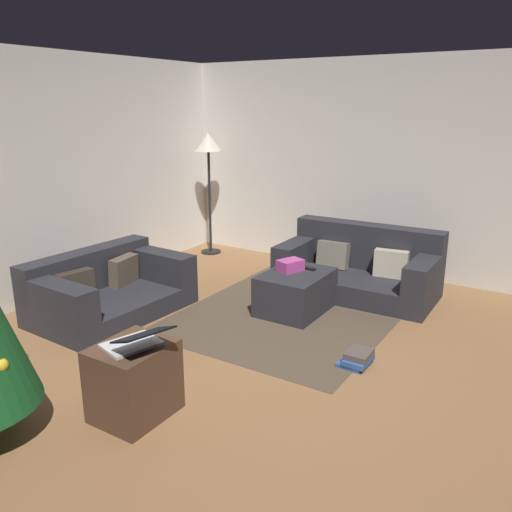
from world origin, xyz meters
name	(u,v)px	position (x,y,z in m)	size (l,w,h in m)	color
ground_plane	(283,385)	(0.00, 0.00, 0.00)	(6.40, 6.40, 0.00)	brown
rear_partition	(11,183)	(0.00, 3.14, 1.30)	(6.40, 0.12, 2.60)	silver
corner_partition	(415,170)	(3.14, 0.00, 1.30)	(0.12, 6.40, 2.60)	silver
couch_left	(106,289)	(0.31, 2.24, 0.25)	(1.56, 1.03, 0.61)	#26262B
couch_right	(360,268)	(2.25, 0.28, 0.28)	(0.91, 1.72, 0.74)	#26262B
ottoman	(296,292)	(1.37, 0.62, 0.21)	(0.78, 0.58, 0.41)	#26262B
gift_box	(290,265)	(1.40, 0.71, 0.47)	(0.25, 0.17, 0.12)	#B23F8C
tv_remote	(308,268)	(1.54, 0.57, 0.42)	(0.05, 0.16, 0.02)	black
side_table	(134,381)	(-0.89, 0.66, 0.26)	(0.52, 0.44, 0.52)	#4C3323
laptop	(136,341)	(-0.90, 0.60, 0.58)	(0.46, 0.51, 0.19)	silver
book_stack	(357,358)	(0.59, -0.36, 0.06)	(0.29, 0.24, 0.13)	#2D5193
corner_lamp	(208,152)	(2.67, 2.69, 1.43)	(0.36, 0.36, 1.68)	black
area_rug	(295,310)	(1.37, 0.62, 0.00)	(2.60, 2.00, 0.01)	#4C3D2E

